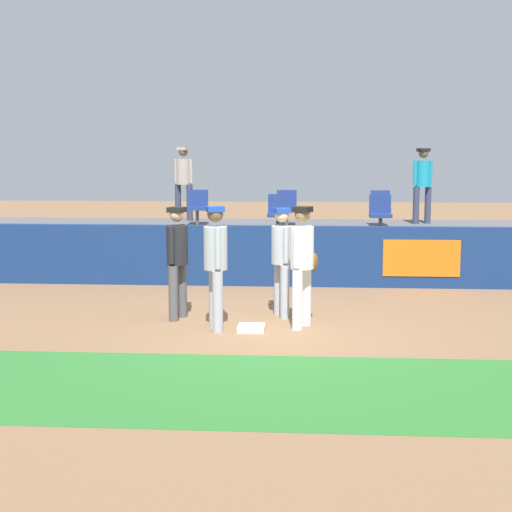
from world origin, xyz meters
TOP-DOWN VIEW (x-y plane):
  - ground_plane at (0.00, 0.00)m, footprint 60.00×60.00m
  - grass_foreground_strip at (0.00, -2.83)m, footprint 18.00×2.80m
  - first_base at (-0.23, 0.01)m, footprint 0.40×0.40m
  - player_fielder_home at (0.53, 0.28)m, footprint 0.51×0.51m
  - player_runner_visitor at (0.18, 1.03)m, footprint 0.44×0.47m
  - player_coach_visitor at (-0.77, 0.04)m, footprint 0.44×0.51m
  - player_umpire at (-1.47, 0.74)m, footprint 0.42×0.49m
  - field_wall at (0.01, 3.95)m, footprint 18.00×0.26m
  - bleacher_platform at (0.00, 6.52)m, footprint 18.00×4.80m
  - seat_back_right at (2.31, 7.19)m, footprint 0.45×0.44m
  - seat_front_right at (2.15, 5.39)m, footprint 0.46×0.44m
  - seat_back_center at (0.07, 7.19)m, footprint 0.48×0.44m
  - seat_front_center at (-0.06, 5.39)m, footprint 0.45×0.44m
  - seat_back_left at (-2.08, 7.19)m, footprint 0.48×0.44m
  - spectator_hooded at (3.37, 7.81)m, footprint 0.48×0.46m
  - spectator_capped at (-2.61, 8.35)m, footprint 0.50×0.45m

SIDE VIEW (x-z plane):
  - ground_plane at x=0.00m, z-range 0.00..0.00m
  - grass_foreground_strip at x=0.00m, z-range 0.00..0.01m
  - first_base at x=-0.23m, z-range 0.00..0.08m
  - bleacher_platform at x=0.00m, z-range 0.00..0.92m
  - field_wall at x=0.01m, z-range 0.00..1.21m
  - player_runner_visitor at x=0.18m, z-range 0.14..1.92m
  - player_umpire at x=-1.47m, z-range 0.14..1.95m
  - player_fielder_home at x=0.53m, z-range 0.14..2.00m
  - player_coach_visitor at x=-0.77m, z-range 0.15..2.02m
  - seat_front_center at x=-0.06m, z-range 0.97..1.81m
  - seat_back_right at x=2.31m, z-range 0.97..1.81m
  - seat_front_right at x=2.15m, z-range 0.97..1.81m
  - seat_back_center at x=0.07m, z-range 0.97..1.81m
  - seat_back_left at x=-2.08m, z-range 0.97..1.81m
  - spectator_hooded at x=3.37m, z-range 1.06..2.90m
  - spectator_capped at x=-2.61m, z-range 1.06..2.94m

